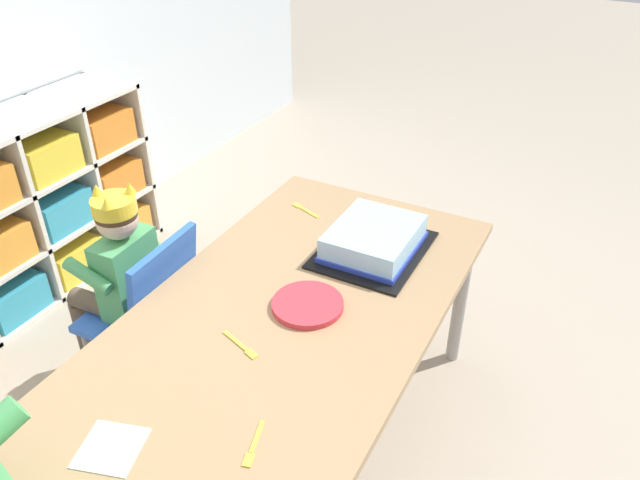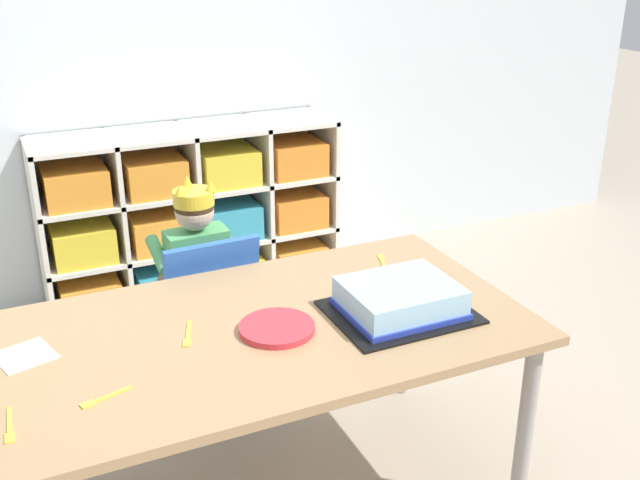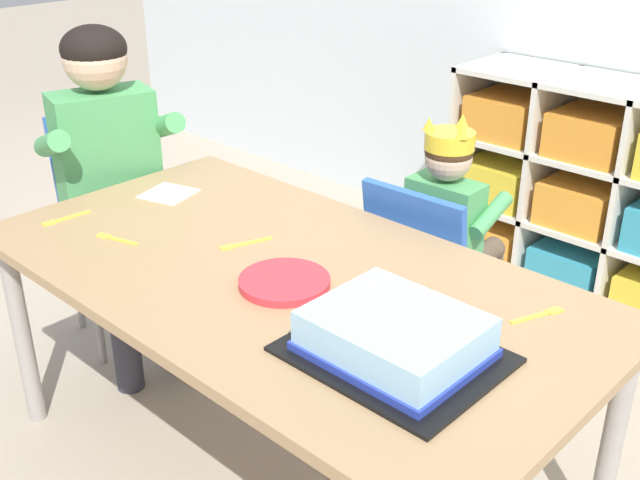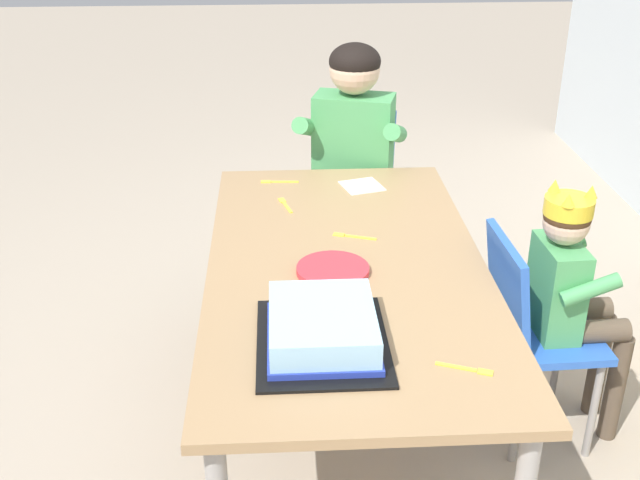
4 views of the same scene
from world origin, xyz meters
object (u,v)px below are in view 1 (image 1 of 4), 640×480
(child_with_crown, at_px, (117,269))
(fork_at_table_front_edge, at_px, (253,447))
(classroom_chair_blue, at_px, (149,307))
(paper_plate_stack, at_px, (308,305))
(fork_scattered_mid_table, at_px, (304,209))
(fork_by_napkin, at_px, (242,346))
(activity_table, at_px, (286,328))
(birthday_cake_on_tray, at_px, (374,241))

(child_with_crown, distance_m, fork_at_table_front_edge, 0.96)
(fork_at_table_front_edge, bearing_deg, classroom_chair_blue, 42.28)
(paper_plate_stack, bearing_deg, fork_scattered_mid_table, 29.93)
(paper_plate_stack, xyz_separation_m, fork_by_napkin, (-0.23, 0.07, -0.01))
(paper_plate_stack, xyz_separation_m, fork_at_table_front_edge, (-0.48, -0.13, -0.01))
(classroom_chair_blue, xyz_separation_m, fork_by_napkin, (-0.20, -0.53, 0.21))
(classroom_chair_blue, distance_m, child_with_crown, 0.17)
(fork_by_napkin, distance_m, fork_scattered_mid_table, 0.74)
(fork_at_table_front_edge, bearing_deg, fork_scattered_mid_table, 7.08)
(paper_plate_stack, bearing_deg, child_with_crown, 92.62)
(activity_table, bearing_deg, fork_scattered_mid_table, 23.55)
(classroom_chair_blue, bearing_deg, child_with_crown, -90.20)
(birthday_cake_on_tray, height_order, fork_by_napkin, birthday_cake_on_tray)
(activity_table, relative_size, fork_scattered_mid_table, 11.73)
(fork_at_table_front_edge, distance_m, fork_scattered_mid_table, 1.05)
(child_with_crown, bearing_deg, paper_plate_stack, 90.38)
(fork_at_table_front_edge, bearing_deg, paper_plate_stack, -0.94)
(child_with_crown, distance_m, fork_scattered_mid_table, 0.68)
(child_with_crown, height_order, fork_at_table_front_edge, child_with_crown)
(fork_by_napkin, bearing_deg, paper_plate_stack, -88.95)
(paper_plate_stack, bearing_deg, fork_by_napkin, 161.75)
(classroom_chair_blue, distance_m, fork_by_napkin, 0.60)
(birthday_cake_on_tray, xyz_separation_m, fork_by_napkin, (-0.58, 0.13, -0.04))
(classroom_chair_blue, height_order, paper_plate_stack, classroom_chair_blue)
(fork_by_napkin, distance_m, fork_at_table_front_edge, 0.33)
(fork_by_napkin, bearing_deg, child_with_crown, 2.32)
(classroom_chair_blue, xyz_separation_m, child_with_crown, (-0.00, 0.11, 0.12))
(fork_scattered_mid_table, bearing_deg, classroom_chair_blue, -100.88)
(birthday_cake_on_tray, height_order, fork_scattered_mid_table, birthday_cake_on_tray)
(child_with_crown, relative_size, paper_plate_stack, 4.07)
(birthday_cake_on_tray, height_order, fork_at_table_front_edge, birthday_cake_on_tray)
(child_with_crown, relative_size, fork_at_table_front_edge, 6.67)
(child_with_crown, bearing_deg, birthday_cake_on_tray, 114.60)
(birthday_cake_on_tray, bearing_deg, fork_by_napkin, 167.77)
(fork_scattered_mid_table, bearing_deg, child_with_crown, -108.74)
(child_with_crown, relative_size, fork_scattered_mid_table, 6.54)
(activity_table, bearing_deg, classroom_chair_blue, 87.52)
(classroom_chair_blue, xyz_separation_m, paper_plate_stack, (0.03, -0.60, 0.21))
(child_with_crown, xyz_separation_m, fork_scattered_mid_table, (0.51, -0.43, 0.08))
(fork_by_napkin, bearing_deg, birthday_cake_on_tray, -82.93)
(fork_scattered_mid_table, bearing_deg, birthday_cake_on_tray, 0.01)
(activity_table, distance_m, paper_plate_stack, 0.09)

